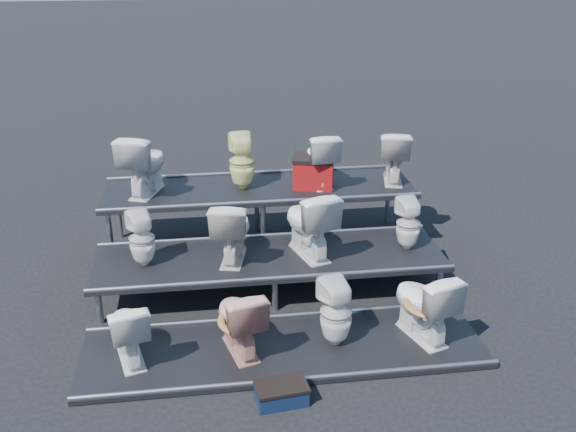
{
  "coord_description": "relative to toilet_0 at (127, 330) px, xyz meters",
  "views": [
    {
      "loc": [
        -0.72,
        -6.87,
        4.02
      ],
      "look_at": [
        0.23,
        0.1,
        0.93
      ],
      "focal_mm": 40.0,
      "sensor_mm": 36.0,
      "label": 1
    }
  ],
  "objects": [
    {
      "name": "tier_front",
      "position": [
        1.58,
        0.0,
        -0.38
      ],
      "size": [
        4.2,
        1.2,
        0.06
      ],
      "primitive_type": "cube",
      "color": "black",
      "rests_on": "ground"
    },
    {
      "name": "toilet_9",
      "position": [
        1.35,
        2.6,
        0.83
      ],
      "size": [
        0.36,
        0.37,
        0.76
      ],
      "primitive_type": "imported",
      "rotation": [
        0.0,
        0.0,
        3.21
      ],
      "color": "#EFEC97",
      "rests_on": "tier_back"
    },
    {
      "name": "toilet_11",
      "position": [
        3.45,
        2.6,
        0.82
      ],
      "size": [
        0.57,
        0.8,
        0.74
      ],
      "primitive_type": "imported",
      "rotation": [
        0.0,
        0.0,
        2.92
      ],
      "color": "beige",
      "rests_on": "tier_back"
    },
    {
      "name": "toilet_3",
      "position": [
        3.06,
        0.0,
        0.05
      ],
      "size": [
        0.67,
        0.89,
        0.8
      ],
      "primitive_type": "imported",
      "rotation": [
        0.0,
        0.0,
        3.46
      ],
      "color": "silver",
      "rests_on": "tier_front"
    },
    {
      "name": "toilet_5",
      "position": [
        1.13,
        1.3,
        0.44
      ],
      "size": [
        0.58,
        0.83,
        0.77
      ],
      "primitive_type": "imported",
      "rotation": [
        0.0,
        0.0,
        2.94
      ],
      "color": "beige",
      "rests_on": "tier_mid"
    },
    {
      "name": "toilet_1",
      "position": [
        1.12,
        0.0,
        0.03
      ],
      "size": [
        0.59,
        0.82,
        0.75
      ],
      "primitive_type": "imported",
      "rotation": [
        0.0,
        0.0,
        3.4
      ],
      "color": "tan",
      "rests_on": "tier_front"
    },
    {
      "name": "tier_mid",
      "position": [
        1.58,
        1.3,
        -0.18
      ],
      "size": [
        4.2,
        1.2,
        0.46
      ],
      "primitive_type": "cube",
      "color": "black",
      "rests_on": "ground"
    },
    {
      "name": "toilet_6",
      "position": [
        2.05,
        1.3,
        0.47
      ],
      "size": [
        0.69,
        0.93,
        0.84
      ],
      "primitive_type": "imported",
      "rotation": [
        0.0,
        0.0,
        3.44
      ],
      "color": "silver",
      "rests_on": "tier_mid"
    },
    {
      "name": "toilet_2",
      "position": [
        2.12,
        0.0,
        0.02
      ],
      "size": [
        0.42,
        0.42,
        0.74
      ],
      "primitive_type": "imported",
      "rotation": [
        0.0,
        0.0,
        3.43
      ],
      "color": "silver",
      "rests_on": "tier_front"
    },
    {
      "name": "toilet_4",
      "position": [
        0.08,
        1.3,
        0.38
      ],
      "size": [
        0.39,
        0.39,
        0.66
      ],
      "primitive_type": "imported",
      "rotation": [
        0.0,
        0.0,
        3.51
      ],
      "color": "silver",
      "rests_on": "tier_mid"
    },
    {
      "name": "ground",
      "position": [
        1.58,
        1.3,
        -0.41
      ],
      "size": [
        80.0,
        80.0,
        0.0
      ],
      "primitive_type": "plane",
      "color": "black",
      "rests_on": "ground"
    },
    {
      "name": "toilet_10",
      "position": [
        2.42,
        2.6,
        0.83
      ],
      "size": [
        0.46,
        0.76,
        0.75
      ],
      "primitive_type": "imported",
      "rotation": [
        0.0,
        0.0,
        3.2
      ],
      "color": "silver",
      "rests_on": "tier_back"
    },
    {
      "name": "red_crate",
      "position": [
        2.32,
        2.54,
        0.64
      ],
      "size": [
        0.62,
        0.54,
        0.38
      ],
      "primitive_type": "cube",
      "rotation": [
        0.0,
        0.0,
        -0.24
      ],
      "color": "#9C1111",
      "rests_on": "tier_back"
    },
    {
      "name": "tier_back",
      "position": [
        1.58,
        2.6,
        0.02
      ],
      "size": [
        4.2,
        1.2,
        0.86
      ],
      "primitive_type": "cube",
      "color": "black",
      "rests_on": "ground"
    },
    {
      "name": "toilet_0",
      "position": [
        0.0,
        0.0,
        0.0
      ],
      "size": [
        0.55,
        0.76,
        0.7
      ],
      "primitive_type": "imported",
      "rotation": [
        0.0,
        0.0,
        3.4
      ],
      "color": "silver",
      "rests_on": "tier_front"
    },
    {
      "name": "toilet_7",
      "position": [
        3.28,
        1.3,
        0.38
      ],
      "size": [
        0.32,
        0.33,
        0.65
      ],
      "primitive_type": "imported",
      "rotation": [
        0.0,
        0.0,
        3.25
      ],
      "color": "silver",
      "rests_on": "tier_mid"
    },
    {
      "name": "step_stool",
      "position": [
        1.45,
        -0.79,
        -0.32
      ],
      "size": [
        0.5,
        0.33,
        0.17
      ],
      "primitive_type": "cube",
      "rotation": [
        0.0,
        0.0,
        0.12
      ],
      "color": "black",
      "rests_on": "ground"
    },
    {
      "name": "toilet_8",
      "position": [
        0.06,
        2.6,
        0.86
      ],
      "size": [
        0.71,
        0.92,
        0.83
      ],
      "primitive_type": "imported",
      "rotation": [
        0.0,
        0.0,
        2.8
      ],
      "color": "silver",
      "rests_on": "tier_back"
    }
  ]
}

